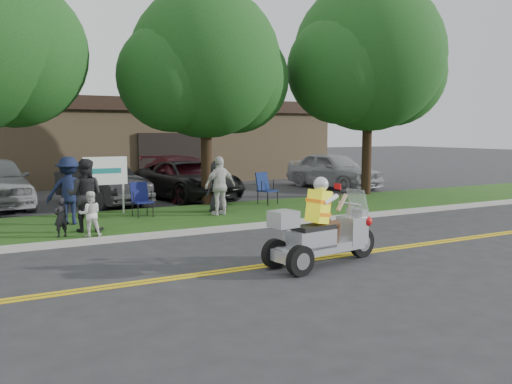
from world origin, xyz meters
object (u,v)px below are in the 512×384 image
spectator_adult_mid (85,195)px  parked_car_right (183,177)px  trike_scooter (322,235)px  spectator_adult_right (220,186)px  lawn_chair_b (265,186)px  parked_car_left (102,183)px  parked_car_far_right (333,170)px  lawn_chair_a (141,197)px  parked_car_mid (187,180)px

spectator_adult_mid → parked_car_right: spectator_adult_mid is taller
trike_scooter → spectator_adult_right: size_ratio=1.51×
trike_scooter → spectator_adult_right: 5.86m
lawn_chair_b → trike_scooter: bearing=-130.2°
trike_scooter → parked_car_left: bearing=90.7°
spectator_adult_mid → parked_car_far_right: bearing=-129.4°
lawn_chair_a → lawn_chair_b: 4.36m
spectator_adult_mid → lawn_chair_a: bearing=-115.2°
lawn_chair_a → parked_car_right: 5.32m
parked_car_mid → parked_car_far_right: bearing=-5.0°
parked_car_mid → parked_car_right: parked_car_right is taller
trike_scooter → lawn_chair_a: (-1.43, 6.64, 0.07)m
parked_car_mid → lawn_chair_b: bearing=-74.8°
trike_scooter → parked_car_left: size_ratio=0.58×
spectator_adult_mid → lawn_chair_b: bearing=-136.7°
trike_scooter → parked_car_left: trike_scooter is taller
parked_car_mid → parked_car_far_right: (7.04, 0.64, 0.09)m
parked_car_far_right → parked_car_right: bearing=171.1°
parked_car_left → lawn_chair_a: bearing=-101.7°
parked_car_left → parked_car_right: size_ratio=0.83×
trike_scooter → parked_car_mid: bearing=74.2°
spectator_adult_mid → spectator_adult_right: size_ratio=1.03×
lawn_chair_b → spectator_adult_mid: 6.52m
parked_car_far_right → lawn_chair_a: bearing=-164.6°
trike_scooter → lawn_chair_a: 6.79m
parked_car_right → parked_car_far_right: bearing=-0.5°
spectator_adult_mid → parked_car_far_right: size_ratio=0.37×
lawn_chair_b → parked_car_mid: (-1.49, 3.12, 0.01)m
spectator_adult_mid → parked_car_mid: bearing=-107.6°
parked_car_right → parked_car_far_right: 6.93m
trike_scooter → parked_car_far_right: trike_scooter is taller
spectator_adult_right → parked_car_far_right: size_ratio=0.36×
lawn_chair_b → parked_car_right: 4.06m
parked_car_mid → parked_car_right: 0.71m
trike_scooter → parked_car_mid: trike_scooter is taller
parked_car_far_right → trike_scooter: bearing=-135.9°
spectator_adult_mid → parked_car_left: 5.70m
lawn_chair_b → parked_car_right: (-1.37, 3.82, 0.07)m
parked_car_far_right → parked_car_left: bearing=174.4°
spectator_adult_mid → parked_car_right: bearing=-104.8°
lawn_chair_a → lawn_chair_b: lawn_chair_b is taller
parked_car_mid → spectator_adult_right: bearing=-110.0°
parked_car_far_right → spectator_adult_mid: bearing=-161.4°
parked_car_far_right → spectator_adult_right: bearing=-154.9°
spectator_adult_mid → parked_car_far_right: spectator_adult_mid is taller
trike_scooter → lawn_chair_a: bearing=94.1°
trike_scooter → parked_car_mid: 10.45m
spectator_adult_mid → spectator_adult_right: spectator_adult_mid is taller
lawn_chair_a → parked_car_far_right: bearing=17.1°
trike_scooter → parked_car_right: 11.16m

